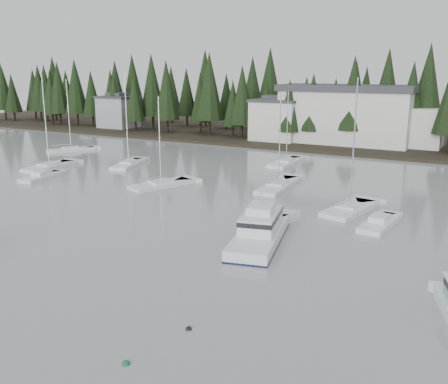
{
  "coord_description": "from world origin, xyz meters",
  "views": [
    {
      "loc": [
        20.87,
        -12.32,
        14.33
      ],
      "look_at": [
        -2.27,
        29.39,
        2.5
      ],
      "focal_mm": 40.0,
      "sensor_mm": 36.0,
      "label": 1
    }
  ],
  "objects_px": {
    "cabin_cruiser_center": "(260,233)",
    "sailboat_11": "(278,187)",
    "sailboat_0": "(350,211)",
    "runabout_0": "(42,177)",
    "harbor_inn": "(357,115)",
    "sailboat_7": "(49,167)",
    "sailboat_4": "(71,151)",
    "house_far_west": "(118,111)",
    "runabout_1": "(379,224)",
    "house_west": "(276,119)",
    "sailboat_8": "(286,164)",
    "sailboat_6": "(129,165)",
    "sailboat_10": "(161,186)"
  },
  "relations": [
    {
      "from": "sailboat_0",
      "to": "runabout_0",
      "type": "bearing_deg",
      "value": 106.21
    },
    {
      "from": "cabin_cruiser_center",
      "to": "sailboat_0",
      "type": "relative_size",
      "value": 0.83
    },
    {
      "from": "sailboat_8",
      "to": "runabout_0",
      "type": "bearing_deg",
      "value": 135.59
    },
    {
      "from": "sailboat_6",
      "to": "sailboat_8",
      "type": "relative_size",
      "value": 1.25
    },
    {
      "from": "sailboat_6",
      "to": "sailboat_8",
      "type": "bearing_deg",
      "value": -74.45
    },
    {
      "from": "house_west",
      "to": "runabout_1",
      "type": "xyz_separation_m",
      "value": [
        29.97,
        -45.26,
        -4.52
      ]
    },
    {
      "from": "house_far_west",
      "to": "sailboat_10",
      "type": "bearing_deg",
      "value": -44.7
    },
    {
      "from": "house_far_west",
      "to": "sailboat_10",
      "type": "height_order",
      "value": "sailboat_10"
    },
    {
      "from": "house_west",
      "to": "harbor_inn",
      "type": "distance_m",
      "value": 15.45
    },
    {
      "from": "sailboat_7",
      "to": "runabout_0",
      "type": "bearing_deg",
      "value": -144.98
    },
    {
      "from": "harbor_inn",
      "to": "sailboat_7",
      "type": "height_order",
      "value": "sailboat_7"
    },
    {
      "from": "house_far_west",
      "to": "sailboat_8",
      "type": "height_order",
      "value": "sailboat_8"
    },
    {
      "from": "house_west",
      "to": "sailboat_8",
      "type": "distance_m",
      "value": 23.31
    },
    {
      "from": "sailboat_0",
      "to": "runabout_0",
      "type": "height_order",
      "value": "sailboat_0"
    },
    {
      "from": "house_far_west",
      "to": "runabout_0",
      "type": "height_order",
      "value": "house_far_west"
    },
    {
      "from": "harbor_inn",
      "to": "sailboat_8",
      "type": "relative_size",
      "value": 2.53
    },
    {
      "from": "house_west",
      "to": "house_far_west",
      "type": "bearing_deg",
      "value": 177.27
    },
    {
      "from": "harbor_inn",
      "to": "sailboat_4",
      "type": "height_order",
      "value": "sailboat_4"
    },
    {
      "from": "house_west",
      "to": "sailboat_0",
      "type": "bearing_deg",
      "value": -57.87
    },
    {
      "from": "sailboat_4",
      "to": "sailboat_7",
      "type": "height_order",
      "value": "sailboat_7"
    },
    {
      "from": "house_far_west",
      "to": "runabout_0",
      "type": "relative_size",
      "value": 1.19
    },
    {
      "from": "harbor_inn",
      "to": "sailboat_4",
      "type": "relative_size",
      "value": 2.26
    },
    {
      "from": "house_west",
      "to": "harbor_inn",
      "type": "bearing_deg",
      "value": 12.52
    },
    {
      "from": "sailboat_7",
      "to": "runabout_0",
      "type": "distance_m",
      "value": 7.36
    },
    {
      "from": "harbor_inn",
      "to": "runabout_0",
      "type": "xyz_separation_m",
      "value": [
        -29.32,
        -49.39,
        -5.64
      ]
    },
    {
      "from": "sailboat_10",
      "to": "runabout_1",
      "type": "height_order",
      "value": "sailboat_10"
    },
    {
      "from": "sailboat_8",
      "to": "runabout_0",
      "type": "relative_size",
      "value": 1.63
    },
    {
      "from": "house_west",
      "to": "sailboat_10",
      "type": "distance_m",
      "value": 42.37
    },
    {
      "from": "harbor_inn",
      "to": "sailboat_0",
      "type": "bearing_deg",
      "value": -76.08
    },
    {
      "from": "house_far_west",
      "to": "sailboat_4",
      "type": "xyz_separation_m",
      "value": [
        14.16,
        -29.41,
        -4.32
      ]
    },
    {
      "from": "sailboat_0",
      "to": "runabout_0",
      "type": "relative_size",
      "value": 1.97
    },
    {
      "from": "sailboat_0",
      "to": "cabin_cruiser_center",
      "type": "bearing_deg",
      "value": 171.7
    },
    {
      "from": "cabin_cruiser_center",
      "to": "sailboat_6",
      "type": "relative_size",
      "value": 0.81
    },
    {
      "from": "sailboat_11",
      "to": "runabout_0",
      "type": "bearing_deg",
      "value": 105.52
    },
    {
      "from": "sailboat_0",
      "to": "sailboat_10",
      "type": "relative_size",
      "value": 1.21
    },
    {
      "from": "house_west",
      "to": "sailboat_0",
      "type": "height_order",
      "value": "sailboat_0"
    },
    {
      "from": "runabout_1",
      "to": "sailboat_4",
      "type": "bearing_deg",
      "value": 77.82
    },
    {
      "from": "sailboat_7",
      "to": "sailboat_10",
      "type": "distance_m",
      "value": 21.57
    },
    {
      "from": "cabin_cruiser_center",
      "to": "runabout_1",
      "type": "height_order",
      "value": "cabin_cruiser_center"
    },
    {
      "from": "sailboat_0",
      "to": "runabout_1",
      "type": "height_order",
      "value": "sailboat_0"
    },
    {
      "from": "house_far_west",
      "to": "sailboat_8",
      "type": "distance_m",
      "value": 57.19
    },
    {
      "from": "sailboat_4",
      "to": "runabout_0",
      "type": "bearing_deg",
      "value": -116.59
    },
    {
      "from": "house_far_west",
      "to": "sailboat_11",
      "type": "xyz_separation_m",
      "value": [
        57.59,
        -37.43,
        -4.35
      ]
    },
    {
      "from": "sailboat_6",
      "to": "house_far_west",
      "type": "bearing_deg",
      "value": 25.56
    },
    {
      "from": "sailboat_6",
      "to": "runabout_1",
      "type": "xyz_separation_m",
      "value": [
        39.91,
        -12.03,
        0.04
      ]
    },
    {
      "from": "cabin_cruiser_center",
      "to": "sailboat_11",
      "type": "distance_m",
      "value": 20.13
    },
    {
      "from": "house_west",
      "to": "cabin_cruiser_center",
      "type": "height_order",
      "value": "house_west"
    },
    {
      "from": "sailboat_7",
      "to": "sailboat_11",
      "type": "bearing_deg",
      "value": -86.77
    },
    {
      "from": "sailboat_4",
      "to": "runabout_0",
      "type": "distance_m",
      "value": 23.06
    },
    {
      "from": "harbor_inn",
      "to": "cabin_cruiser_center",
      "type": "height_order",
      "value": "harbor_inn"
    }
  ]
}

